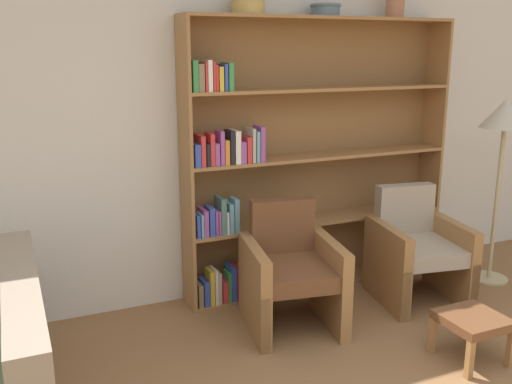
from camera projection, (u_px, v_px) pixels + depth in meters
name	position (u px, v px, depth m)	size (l,w,h in m)	color
wall_back	(247.00, 124.00, 4.52)	(12.00, 0.06, 2.75)	silver
bookshelf	(298.00, 165.00, 4.60)	(2.30, 0.30, 2.20)	olive
bowl_sage	(248.00, 4.00, 4.10)	(0.27, 0.27, 0.13)	tan
bowl_cream	(326.00, 9.00, 4.36)	(0.24, 0.24, 0.09)	slate
vase_tall	(395.00, 2.00, 4.60)	(0.15, 0.15, 0.29)	#A36647
armchair_leather	(291.00, 272.00, 4.09)	(0.75, 0.78, 0.88)	olive
armchair_cushioned	(416.00, 250.00, 4.53)	(0.75, 0.78, 0.88)	olive
floor_lamp	(505.00, 124.00, 4.65)	(0.41, 0.41, 1.57)	tan
footstool	(472.00, 323.00, 3.64)	(0.38, 0.38, 0.31)	olive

